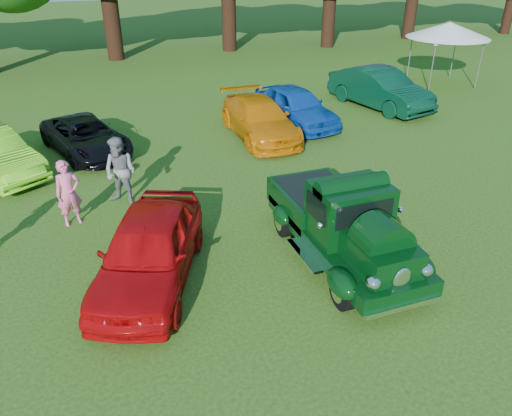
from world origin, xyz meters
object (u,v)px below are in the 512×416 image
object	(u,v)px
back_car_black	(86,136)
canopy_tent	(449,30)
back_car_orange	(260,119)
spectator_grey	(120,171)
red_convertible	(149,250)
back_car_blue	(295,106)
hero_pickup	(342,225)
back_car_green	(380,89)
spectator_pink	(68,193)

from	to	relation	value
back_car_black	canopy_tent	world-z (taller)	canopy_tent
back_car_black	back_car_orange	size ratio (longest dim) A/B	0.90
spectator_grey	canopy_tent	xyz separation A→B (m)	(16.78, 7.71, 1.64)
red_convertible	spectator_grey	xyz separation A→B (m)	(-0.09, 3.84, 0.19)
spectator_grey	back_car_blue	bearing A→B (deg)	72.71
hero_pickup	back_car_green	xyz separation A→B (m)	(7.27, 9.75, -0.01)
hero_pickup	back_car_green	distance (m)	12.16
back_car_orange	back_car_green	xyz separation A→B (m)	(6.19, 1.67, 0.13)
hero_pickup	spectator_pink	xyz separation A→B (m)	(-5.70, 3.73, 0.03)
red_convertible	back_car_blue	bearing A→B (deg)	72.86
spectator_pink	spectator_grey	world-z (taller)	spectator_grey
red_convertible	spectator_pink	bearing A→B (deg)	138.64
back_car_blue	spectator_pink	world-z (taller)	spectator_pink
back_car_orange	spectator_grey	distance (m)	6.52
back_car_green	spectator_grey	xyz separation A→B (m)	(-11.60, -5.31, 0.13)
back_car_black	back_car_blue	bearing A→B (deg)	-16.20
back_car_orange	back_car_blue	world-z (taller)	back_car_blue
hero_pickup	canopy_tent	distance (m)	17.48
back_car_orange	canopy_tent	world-z (taller)	canopy_tent
back_car_blue	back_car_green	bearing A→B (deg)	2.90
red_convertible	back_car_orange	distance (m)	9.17
back_car_black	spectator_grey	distance (m)	4.29
back_car_blue	red_convertible	bearing A→B (deg)	-138.88
red_convertible	back_car_blue	world-z (taller)	red_convertible
spectator_pink	back_car_orange	bearing A→B (deg)	19.12
hero_pickup	red_convertible	size ratio (longest dim) A/B	1.10
red_convertible	back_car_black	bearing A→B (deg)	119.11
hero_pickup	back_car_black	xyz separation A→B (m)	(-5.02, 8.66, -0.24)
red_convertible	back_car_green	bearing A→B (deg)	62.01
red_convertible	back_car_green	world-z (taller)	back_car_green
canopy_tent	back_car_black	bearing A→B (deg)	-168.71
back_car_orange	back_car_blue	size ratio (longest dim) A/B	1.08
back_car_black	back_car_green	distance (m)	12.34
back_car_green	canopy_tent	bearing A→B (deg)	12.71
spectator_pink	canopy_tent	size ratio (longest dim) A/B	0.37
hero_pickup	spectator_pink	bearing A→B (deg)	146.77
back_car_black	spectator_pink	size ratio (longest dim) A/B	2.45
back_car_orange	spectator_pink	xyz separation A→B (m)	(-6.78, -4.35, 0.18)
spectator_grey	back_car_green	bearing A→B (deg)	65.64
hero_pickup	red_convertible	xyz separation A→B (m)	(-4.23, 0.60, -0.07)
canopy_tent	back_car_green	bearing A→B (deg)	-155.19
back_car_blue	back_car_black	bearing A→B (deg)	173.46
red_convertible	hero_pickup	bearing A→B (deg)	15.43
back_car_blue	spectator_grey	xyz separation A→B (m)	(-7.21, -4.45, 0.20)
hero_pickup	spectator_grey	world-z (taller)	hero_pickup
spectator_pink	spectator_grey	bearing A→B (deg)	13.63
canopy_tent	back_car_orange	bearing A→B (deg)	-160.33
red_convertible	back_car_orange	xyz separation A→B (m)	(5.31, 7.48, -0.07)
red_convertible	spectator_grey	size ratio (longest dim) A/B	2.34
spectator_pink	spectator_grey	distance (m)	1.55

